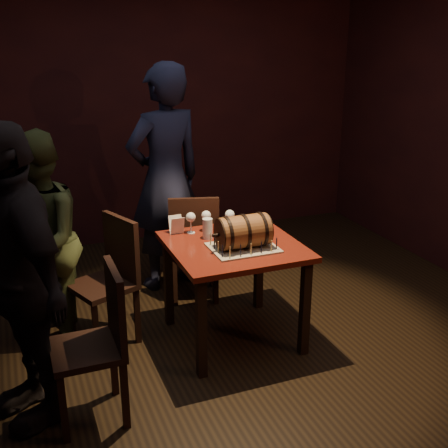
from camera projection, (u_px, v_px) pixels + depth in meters
The scene contains 16 objects.
room_shell at pixel (224, 160), 3.54m from camera, with size 5.04×5.04×2.80m.
pub_table at pixel (233, 258), 3.99m from camera, with size 0.90×0.90×0.75m.
cake_board at pixel (243, 248), 3.86m from camera, with size 0.45×0.35×0.01m, color #A29683.
barrel_cake at pixel (243, 232), 3.82m from camera, with size 0.41×0.24×0.24m.
birthday_candles at pixel (243, 241), 3.84m from camera, with size 0.40×0.30×0.09m.
wine_glass_left at pixel (191, 218), 4.12m from camera, with size 0.07×0.07×0.16m.
wine_glass_mid at pixel (206, 216), 4.15m from camera, with size 0.07×0.07×0.16m.
wine_glass_right at pixel (230, 216), 4.17m from camera, with size 0.07×0.07×0.16m.
pint_of_ale at pixel (208, 229), 4.03m from camera, with size 0.07×0.07×0.15m.
menu_card at pixel (177, 225), 4.12m from camera, with size 0.10×0.05×0.13m, color white, non-canonical shape.
chair_back at pixel (194, 242), 4.61m from camera, with size 0.50×0.50×0.93m.
chair_left_rear at pixel (111, 274), 4.02m from camera, with size 0.52×0.52×0.93m.
chair_left_front at pixel (100, 336), 3.20m from camera, with size 0.40×0.40×0.93m.
person_back at pixel (165, 179), 4.78m from camera, with size 0.71×0.47×1.94m, color #181A31.
person_left_rear at pixel (38, 243), 3.88m from camera, with size 0.76×0.59×1.56m, color #3A4321.
person_left_front at pixel (20, 279), 3.10m from camera, with size 1.03×0.43×1.75m, color black.
Camera 1 is at (-1.28, -3.24, 2.18)m, focal length 45.00 mm.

